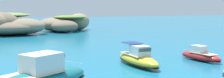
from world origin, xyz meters
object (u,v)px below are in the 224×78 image
object	(u,v)px
islet_large	(1,25)
islet_small	(65,23)
motorboat_red	(200,56)
motorboat_yellow	(138,59)

from	to	relation	value
islet_large	islet_small	size ratio (longest dim) A/B	1.53
islet_large	motorboat_red	xyz separation A→B (m)	(22.81, -50.90, -1.89)
islet_large	motorboat_yellow	world-z (taller)	islet_large
motorboat_yellow	motorboat_red	distance (m)	9.11
motorboat_yellow	motorboat_red	xyz separation A→B (m)	(9.10, -0.45, -0.18)
islet_large	motorboat_yellow	distance (m)	52.31
islet_small	motorboat_yellow	size ratio (longest dim) A/B	2.24
islet_small	motorboat_yellow	distance (m)	54.77
islet_large	motorboat_red	world-z (taller)	islet_large
islet_small	motorboat_yellow	bearing A→B (deg)	-94.83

